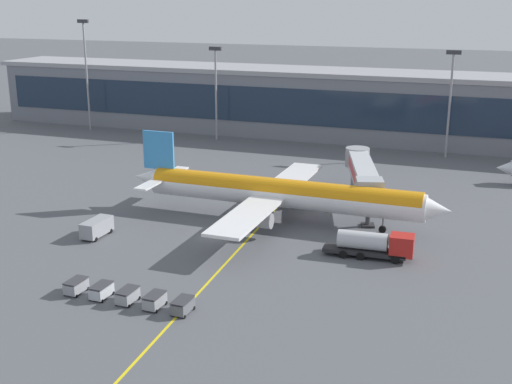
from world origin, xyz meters
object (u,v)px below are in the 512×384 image
main_airliner (280,193)px  baggage_cart_3 (155,300)px  crew_van (97,227)px  baggage_cart_1 (101,291)px  fuel_tanker (374,244)px  baggage_cart_4 (183,306)px  baggage_cart_0 (76,286)px  baggage_cart_2 (128,295)px

main_airliner → baggage_cart_3: (-3.41, -30.46, -3.35)m
crew_van → baggage_cart_1: crew_van is taller
fuel_tanker → crew_van: 36.18m
fuel_tanker → baggage_cart_4: (-15.31, -21.23, -0.96)m
baggage_cart_0 → baggage_cart_4: same height
main_airliner → baggage_cart_2: main_airliner is taller
crew_van → baggage_cart_0: bearing=-64.1°
fuel_tanker → baggage_cart_3: bearing=-131.2°
baggage_cart_0 → baggage_cart_2: size_ratio=1.00×
baggage_cart_4 → baggage_cart_0: bearing=178.6°
crew_van → baggage_cart_4: size_ratio=1.87×
baggage_cart_0 → baggage_cart_4: 12.80m
baggage_cart_0 → baggage_cart_3: (9.60, -0.23, 0.00)m
main_airliner → baggage_cart_3: main_airliner is taller
baggage_cart_2 → baggage_cart_3: bearing=-1.4°
main_airliner → crew_van: size_ratio=9.25×
baggage_cart_4 → crew_van: bearing=141.7°
crew_van → baggage_cart_4: crew_van is taller
crew_van → baggage_cart_1: (10.92, -15.98, -0.53)m
main_airliner → fuel_tanker: size_ratio=4.26×
fuel_tanker → baggage_cart_4: size_ratio=4.06×
baggage_cart_3 → baggage_cart_4: bearing=-1.4°
baggage_cart_3 → baggage_cart_4: (3.20, -0.08, 0.00)m
main_airliner → baggage_cart_4: bearing=-90.4°
main_airliner → baggage_cart_0: main_airliner is taller
baggage_cart_1 → baggage_cart_2: same height
baggage_cart_0 → baggage_cart_2: same height
fuel_tanker → baggage_cart_2: 30.27m
fuel_tanker → baggage_cart_3: size_ratio=4.06×
fuel_tanker → baggage_cart_3: fuel_tanker is taller
fuel_tanker → baggage_cart_2: (-21.71, -21.08, -0.96)m
fuel_tanker → baggage_cart_0: fuel_tanker is taller
baggage_cart_0 → baggage_cart_3: bearing=-1.4°
main_airliner → baggage_cart_2: bearing=-102.3°
crew_van → baggage_cart_0: 17.68m
baggage_cart_1 → baggage_cart_3: same height
main_airliner → baggage_cart_4: main_airliner is taller
baggage_cart_3 → baggage_cart_1: bearing=178.6°
baggage_cart_1 → baggage_cart_3: size_ratio=1.00×
main_airliner → baggage_cart_3: size_ratio=17.32×
baggage_cart_3 → baggage_cart_4: 3.20m
baggage_cart_4 → baggage_cart_2: bearing=178.6°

